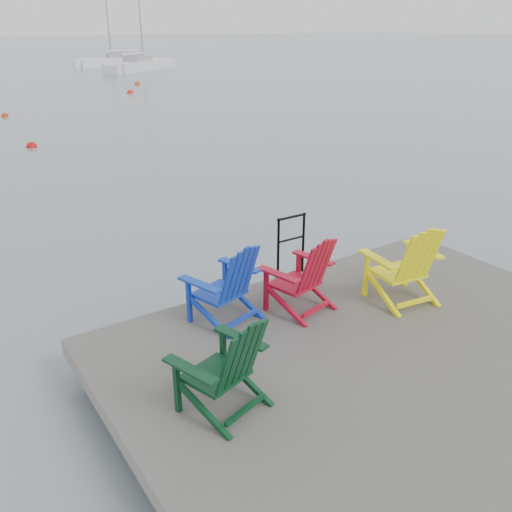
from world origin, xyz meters
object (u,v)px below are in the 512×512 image
handrail (291,240)px  sailboat_far (116,63)px  buoy_d (138,84)px  chair_blue (227,282)px  sailboat_mid (141,66)px  chair_green (226,364)px  chair_yellow (407,263)px  buoy_c (130,93)px  buoy_b (5,117)px  chair_red (303,274)px  buoy_a (32,147)px

handrail → sailboat_far: 49.92m
handrail → buoy_d: 32.64m
sailboat_far → buoy_d: sailboat_far is taller
buoy_d → chair_blue: bearing=-110.1°
chair_blue → sailboat_mid: sailboat_mid is taller
chair_green → chair_yellow: bearing=-6.2°
sailboat_mid → buoy_d: sailboat_mid is taller
sailboat_far → buoy_c: sailboat_far is taller
buoy_b → buoy_d: 14.17m
chair_green → buoy_b: 23.39m
sailboat_far → buoy_b: bearing=153.7°
sailboat_mid → buoy_b: (-15.18, -21.10, -0.36)m
chair_green → buoy_b: size_ratio=3.18×
chair_green → chair_blue: size_ratio=0.98×
buoy_d → chair_red: bearing=-108.5°
chair_red → buoy_d: (10.67, 31.92, -1.01)m
chair_red → buoy_c: size_ratio=2.57×
chair_green → buoy_c: 30.40m
chair_green → buoy_b: bearing=67.4°
chair_red → chair_yellow: bearing=-36.9°
chair_green → buoy_d: 35.33m
handrail → sailboat_mid: 44.93m
chair_green → buoy_b: (2.19, 23.26, -1.00)m
chair_green → chair_yellow: size_ratio=0.92×
chair_green → sailboat_mid: bearing=51.4°
buoy_a → buoy_d: size_ratio=0.88×
buoy_c → buoy_d: buoy_d is taller
buoy_b → sailboat_far: bearing=60.8°
chair_green → sailboat_far: 52.57m
chair_green → sailboat_mid: size_ratio=0.09×
chair_blue → chair_yellow: chair_yellow is taller
chair_yellow → sailboat_mid: 46.08m
buoy_a → buoy_b: size_ratio=1.14×
sailboat_far → chair_green: bearing=164.0°
chair_blue → buoy_c: (9.33, 27.21, -1.01)m
chair_green → buoy_a: bearing=66.7°
chair_blue → chair_yellow: bearing=-38.0°
chair_yellow → buoy_a: size_ratio=3.03×
handrail → sailboat_mid: bearing=70.4°
sailboat_far → buoy_c: (-6.81, -21.11, -0.36)m
handrail → sailboat_far: size_ratio=0.10×
sailboat_far → chair_blue: bearing=164.4°
chair_red → sailboat_mid: sailboat_mid is taller
chair_yellow → buoy_d: 33.82m
chair_green → chair_red: chair_red is taller
buoy_c → buoy_a: bearing=-123.5°
chair_blue → buoy_d: 33.70m
chair_blue → chair_red: chair_blue is taller
chair_blue → buoy_b: size_ratio=3.24×
handrail → chair_blue: bearing=-156.1°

